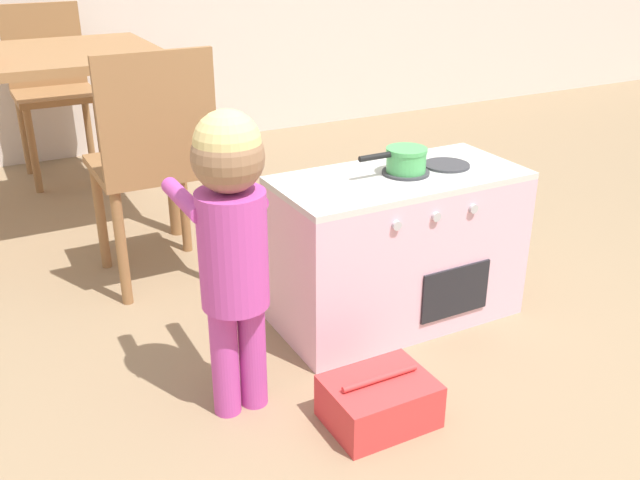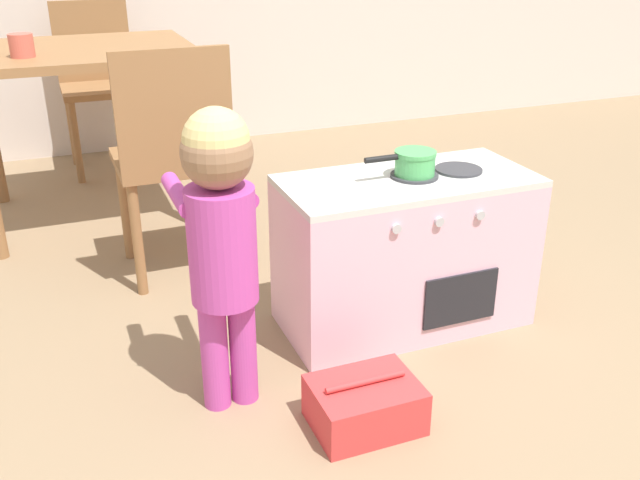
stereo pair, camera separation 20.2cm
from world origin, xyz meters
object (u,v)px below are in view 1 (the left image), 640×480
(toy_pot, at_px, (406,158))
(child_figure, at_px, (231,225))
(play_kitchen, at_px, (397,248))
(dining_chair_far, at_px, (52,86))
(toy_basket, at_px, (379,401))
(dining_chair_near, at_px, (153,162))
(dining_table, at_px, (43,81))

(toy_pot, bearing_deg, child_figure, -161.85)
(child_figure, bearing_deg, play_kitchen, 18.53)
(toy_pot, height_order, dining_chair_far, dining_chair_far)
(child_figure, height_order, toy_basket, child_figure)
(child_figure, distance_m, dining_chair_far, 2.23)
(toy_basket, bearing_deg, dining_chair_near, 104.23)
(dining_table, xyz_separation_m, dining_chair_near, (0.23, -0.74, -0.16))
(child_figure, xyz_separation_m, dining_chair_far, (-0.07, 2.23, -0.07))
(toy_basket, bearing_deg, toy_pot, 51.28)
(dining_chair_far, bearing_deg, play_kitchen, 109.19)
(toy_basket, relative_size, dining_chair_far, 0.32)
(toy_basket, xyz_separation_m, dining_table, (-0.49, 1.77, 0.55))
(dining_chair_far, bearing_deg, dining_table, 79.90)
(play_kitchen, height_order, toy_pot, toy_pot)
(child_figure, relative_size, dining_chair_near, 0.97)
(dining_table, relative_size, dining_chair_near, 1.10)
(child_figure, distance_m, toy_basket, 0.60)
(play_kitchen, height_order, dining_chair_near, dining_chair_near)
(play_kitchen, distance_m, dining_chair_near, 0.87)
(toy_pot, bearing_deg, play_kitchen, -178.29)
(play_kitchen, xyz_separation_m, dining_chair_near, (-0.60, 0.59, 0.21))
(dining_chair_far, bearing_deg, child_figure, 91.81)
(dining_table, distance_m, dining_chair_far, 0.72)
(toy_pot, relative_size, child_figure, 0.28)
(toy_basket, bearing_deg, dining_chair_far, 98.43)
(dining_table, xyz_separation_m, dining_chair_far, (0.12, 0.69, -0.16))
(play_kitchen, relative_size, dining_chair_near, 0.92)
(toy_pot, bearing_deg, dining_chair_far, 109.59)
(dining_chair_far, bearing_deg, toy_basket, 98.43)
(dining_chair_near, bearing_deg, toy_pot, -43.87)
(child_figure, relative_size, dining_table, 0.88)
(toy_pot, xyz_separation_m, child_figure, (-0.65, -0.21, -0.01))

